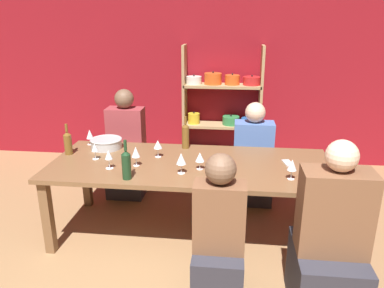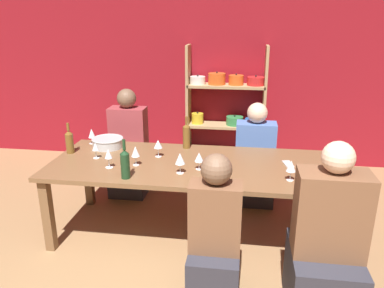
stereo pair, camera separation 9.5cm
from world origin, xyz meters
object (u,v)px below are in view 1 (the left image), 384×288
object	(u,v)px
person_far_a	(127,156)
wine_glass_red_e	(109,155)
shelf_unit	(222,119)
dining_table	(191,170)
wine_bottle_green	(68,142)
wine_bottle_amber	(186,135)
wine_glass_red_b	(200,157)
cell_phone	(288,163)
wine_glass_red_a	(95,148)
wine_glass_red_d	(292,165)
person_far_b	(252,165)
person_near_b	(219,247)
person_near_a	(328,255)
wine_glass_empty_a	(181,159)
mixing_bowl	(106,143)
wine_glass_empty_b	(158,145)
wine_glass_red_f	(90,135)
wine_bottle_dark	(126,164)
wine_glass_red_c	(136,152)

from	to	relation	value
person_far_a	wine_glass_red_e	bearing A→B (deg)	97.99
shelf_unit	dining_table	xyz separation A→B (m)	(-0.21, -1.85, -0.01)
wine_bottle_green	wine_glass_red_e	size ratio (longest dim) A/B	1.76
dining_table	wine_bottle_amber	distance (m)	0.47
shelf_unit	wine_bottle_amber	bearing A→B (deg)	-102.25
wine_glass_red_b	cell_phone	distance (m)	0.82
dining_table	wine_glass_red_a	bearing A→B (deg)	179.99
wine_glass_red_d	person_far_b	world-z (taller)	person_far_b
wine_glass_red_a	person_near_b	distance (m)	1.52
wine_bottle_green	person_near_a	bearing A→B (deg)	-24.17
shelf_unit	cell_phone	bearing A→B (deg)	-69.33
wine_glass_empty_a	wine_bottle_green	bearing A→B (deg)	163.19
wine_glass_red_b	wine_glass_red_e	size ratio (longest dim) A/B	0.89
shelf_unit	mixing_bowl	size ratio (longest dim) A/B	5.17
wine_bottle_green	person_far_a	bearing A→B (deg)	63.20
shelf_unit	person_near_b	distance (m)	2.71
wine_glass_red_b	wine_glass_empty_b	distance (m)	0.49
wine_glass_empty_a	wine_glass_red_d	size ratio (longest dim) A/B	1.06
wine_glass_empty_b	person_near_b	world-z (taller)	person_near_b
person_far_a	person_near_a	bearing A→B (deg)	137.47
shelf_unit	dining_table	bearing A→B (deg)	-96.55
wine_bottle_amber	wine_bottle_green	bearing A→B (deg)	-164.48
wine_glass_empty_b	dining_table	bearing A→B (deg)	-20.71
wine_glass_red_f	wine_bottle_amber	bearing A→B (deg)	0.09
wine_glass_empty_a	person_far_b	bearing A→B (deg)	58.61
shelf_unit	wine_glass_red_e	world-z (taller)	shelf_unit
wine_bottle_amber	person_near_b	size ratio (longest dim) A/B	0.29
wine_bottle_dark	wine_glass_empty_a	distance (m)	0.46
wine_bottle_green	wine_bottle_amber	xyz separation A→B (m)	(1.10, 0.31, 0.01)
shelf_unit	wine_glass_red_a	world-z (taller)	shelf_unit
wine_glass_empty_b	person_far_a	xyz separation A→B (m)	(-0.51, 0.70, -0.39)
shelf_unit	wine_bottle_green	bearing A→B (deg)	-128.96
mixing_bowl	wine_glass_red_b	xyz separation A→B (m)	(0.99, -0.45, 0.06)
wine_bottle_amber	wine_glass_empty_a	bearing A→B (deg)	-85.85
wine_glass_empty_b	person_near_b	distance (m)	1.23
person_near_a	person_far_b	world-z (taller)	person_near_a
wine_glass_red_b	person_far_a	xyz separation A→B (m)	(-0.93, 0.96, -0.38)
shelf_unit	person_far_a	bearing A→B (deg)	-135.57
dining_table	wine_glass_red_d	world-z (taller)	wine_glass_red_d
wine_bottle_amber	cell_phone	xyz separation A→B (m)	(0.98, -0.32, -0.13)
wine_glass_red_d	wine_bottle_dark	bearing A→B (deg)	-173.98
wine_glass_red_d	person_far_a	distance (m)	2.05
shelf_unit	wine_glass_empty_a	bearing A→B (deg)	-97.23
wine_glass_red_a	wine_glass_red_e	world-z (taller)	wine_glass_red_e
person_near_a	person_far_a	xyz separation A→B (m)	(-1.88, 1.72, -0.01)
wine_bottle_dark	wine_glass_empty_a	size ratio (longest dim) A/B	1.83
dining_table	wine_glass_red_a	distance (m)	0.91
dining_table	wine_glass_empty_b	xyz separation A→B (m)	(-0.33, 0.12, 0.19)
mixing_bowl	wine_glass_red_f	distance (m)	0.23
wine_glass_red_d	wine_glass_red_c	bearing A→B (deg)	173.83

